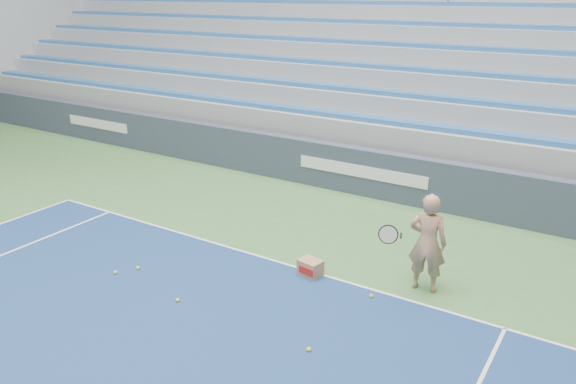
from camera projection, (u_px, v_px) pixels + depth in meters
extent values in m
cube|color=white|center=(266.00, 258.00, 10.03)|extent=(10.97, 0.05, 0.00)
cube|color=#353D50|center=(364.00, 172.00, 13.02)|extent=(30.00, 0.30, 1.10)
cube|color=white|center=(98.00, 124.00, 17.42)|extent=(2.60, 0.02, 0.28)
cube|color=white|center=(361.00, 172.00, 12.88)|extent=(3.20, 0.02, 0.28)
cube|color=#909398|center=(429.00, 132.00, 16.63)|extent=(30.00, 8.50, 1.10)
cube|color=#909398|center=(432.00, 105.00, 16.36)|extent=(30.00, 8.50, 0.50)
cube|color=#2D60A5|center=(378.00, 120.00, 13.18)|extent=(29.60, 0.42, 0.11)
cube|color=#909398|center=(438.00, 86.00, 16.52)|extent=(30.00, 7.65, 0.50)
cube|color=#2D60A5|center=(393.00, 93.00, 13.68)|extent=(29.60, 0.42, 0.11)
cube|color=#909398|center=(444.00, 67.00, 16.69)|extent=(30.00, 6.80, 0.50)
cube|color=#2D60A5|center=(408.00, 68.00, 14.19)|extent=(29.60, 0.42, 0.11)
cube|color=#909398|center=(450.00, 49.00, 16.86)|extent=(30.00, 5.95, 0.50)
cube|color=#2D60A5|center=(421.00, 45.00, 14.69)|extent=(29.60, 0.42, 0.11)
cube|color=#909398|center=(456.00, 31.00, 17.02)|extent=(30.00, 5.10, 0.50)
cube|color=#2D60A5|center=(433.00, 24.00, 15.19)|extent=(29.60, 0.42, 0.11)
cube|color=#909398|center=(462.00, 13.00, 17.19)|extent=(30.00, 4.25, 0.50)
cube|color=#2D60A5|center=(445.00, 4.00, 15.70)|extent=(29.60, 0.42, 0.11)
cube|color=#909398|center=(83.00, 27.00, 23.42)|extent=(0.30, 8.80, 6.10)
cube|color=#909398|center=(482.00, 17.00, 19.18)|extent=(31.00, 0.40, 7.30)
imported|color=tan|center=(428.00, 243.00, 8.77)|extent=(0.64, 0.46, 1.63)
cylinder|color=black|center=(401.00, 235.00, 8.70)|extent=(0.12, 0.27, 0.08)
cylinder|color=beige|center=(388.00, 234.00, 8.49)|extent=(0.29, 0.16, 0.28)
torus|color=black|center=(388.00, 234.00, 8.49)|extent=(0.31, 0.18, 0.30)
cube|color=#A97852|center=(310.00, 268.00, 9.42)|extent=(0.42, 0.34, 0.28)
cube|color=#B21E19|center=(306.00, 271.00, 9.30)|extent=(0.30, 0.06, 0.13)
sphere|color=yellow|center=(371.00, 296.00, 8.76)|extent=(0.07, 0.07, 0.07)
sphere|color=yellow|center=(138.00, 268.00, 9.64)|extent=(0.07, 0.07, 0.07)
sphere|color=yellow|center=(309.00, 350.00, 7.46)|extent=(0.07, 0.07, 0.07)
sphere|color=yellow|center=(178.00, 300.00, 8.64)|extent=(0.07, 0.07, 0.07)
sphere|color=yellow|center=(115.00, 273.00, 9.48)|extent=(0.07, 0.07, 0.07)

